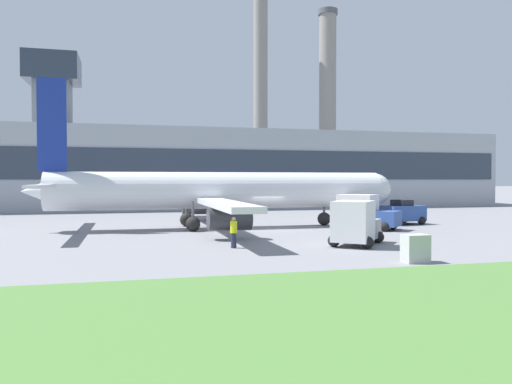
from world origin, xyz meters
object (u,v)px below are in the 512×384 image
Objects in this scene: ground_crew_person at (234,232)px; pushback_tug at (402,213)px; airplane at (217,192)px; fuel_truck at (365,213)px; baggage_truck at (355,224)px.

pushback_tug is at bearing 32.50° from ground_crew_person.
pushback_tug is 2.28× the size of ground_crew_person.
airplane is 6.19× the size of fuel_truck.
baggage_truck is (5.97, -12.14, -1.62)m from airplane.
ground_crew_person is (-16.83, -10.72, -0.07)m from pushback_tug.
fuel_truck is (10.83, -3.64, -1.59)m from airplane.
pushback_tug is 5.74m from fuel_truck.
pushback_tug is 19.95m from ground_crew_person.
fuel_truck is 2.72× the size of ground_crew_person.
pushback_tug is at bearing 49.36° from baggage_truck.
baggage_truck is at bearing -63.83° from airplane.
fuel_truck is (-4.93, -2.91, 0.32)m from pushback_tug.
airplane is 13.63m from baggage_truck.
ground_crew_person is (-11.90, -7.81, -0.39)m from fuel_truck.
pushback_tug is at bearing 30.57° from fuel_truck.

